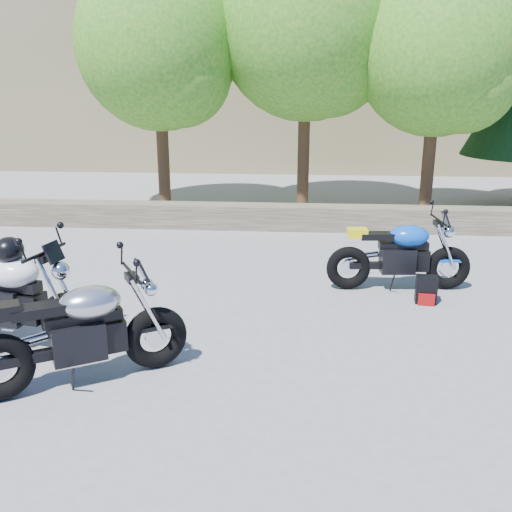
# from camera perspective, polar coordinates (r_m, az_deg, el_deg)

# --- Properties ---
(ground) EXTENTS (90.00, 90.00, 0.00)m
(ground) POSITION_cam_1_polar(r_m,az_deg,el_deg) (6.82, -2.38, -8.44)
(ground) COLOR gray
(ground) RESTS_ON ground
(stone_wall) EXTENTS (22.00, 0.55, 0.50)m
(stone_wall) POSITION_cam_1_polar(r_m,az_deg,el_deg) (11.95, 0.79, 3.95)
(stone_wall) COLOR #493E30
(stone_wall) RESTS_ON ground
(tree_decid_left) EXTENTS (3.67, 3.67, 5.62)m
(tree_decid_left) POSITION_cam_1_polar(r_m,az_deg,el_deg) (13.65, -9.36, 19.64)
(tree_decid_left) COLOR #382314
(tree_decid_left) RESTS_ON ground
(tree_decid_mid) EXTENTS (4.08, 4.08, 6.24)m
(tree_decid_mid) POSITION_cam_1_polar(r_m,az_deg,el_deg) (13.71, 5.54, 21.47)
(tree_decid_mid) COLOR #382314
(tree_decid_mid) RESTS_ON ground
(tree_decid_right) EXTENTS (3.54, 3.54, 5.41)m
(tree_decid_right) POSITION_cam_1_polar(r_m,az_deg,el_deg) (13.40, 18.23, 18.54)
(tree_decid_right) COLOR #382314
(tree_decid_right) RESTS_ON ground
(silver_bike) EXTENTS (1.99, 1.27, 1.11)m
(silver_bike) POSITION_cam_1_polar(r_m,az_deg,el_deg) (5.96, -17.08, -7.38)
(silver_bike) COLOR black
(silver_bike) RESTS_ON ground
(white_bike) EXTENTS (2.34, 0.80, 1.30)m
(white_bike) POSITION_cam_1_polar(r_m,az_deg,el_deg) (7.08, -23.93, -3.38)
(white_bike) COLOR black
(white_bike) RESTS_ON ground
(blue_bike) EXTENTS (2.12, 0.67, 1.06)m
(blue_bike) POSITION_cam_1_polar(r_m,az_deg,el_deg) (8.56, 14.22, 0.06)
(blue_bike) COLOR black
(blue_bike) RESTS_ON ground
(backpack) EXTENTS (0.30, 0.27, 0.39)m
(backpack) POSITION_cam_1_polar(r_m,az_deg,el_deg) (8.21, 16.65, -3.28)
(backpack) COLOR black
(backpack) RESTS_ON ground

